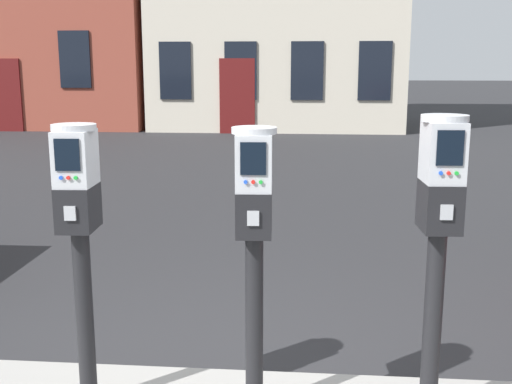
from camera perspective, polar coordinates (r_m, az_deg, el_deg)
The scene contains 3 objects.
parking_meter_near_kerb at distance 3.22m, azimuth -15.91°, elevation -2.21°, with size 0.23×0.26×1.49m.
parking_meter_twin_adjacent at distance 3.03m, azimuth -0.17°, elevation -2.73°, with size 0.23×0.26×1.48m.
parking_meter_end_of_row at distance 3.07m, azimuth 16.41°, elevation -2.18°, with size 0.23×0.26×1.54m.
Camera 1 is at (0.61, -3.17, 1.90)m, focal length 43.70 mm.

